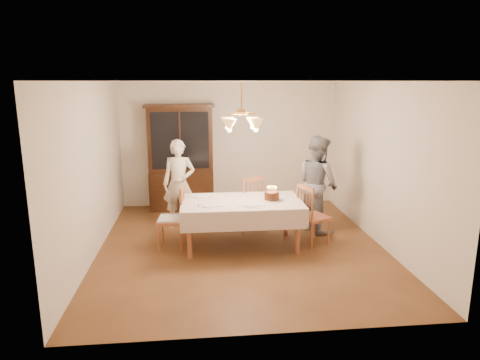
{
  "coord_description": "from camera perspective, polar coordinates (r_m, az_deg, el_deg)",
  "views": [
    {
      "loc": [
        -0.69,
        -6.47,
        2.59
      ],
      "look_at": [
        0.0,
        0.2,
        1.05
      ],
      "focal_mm": 32.0,
      "sensor_mm": 36.0,
      "label": 1
    }
  ],
  "objects": [
    {
      "name": "place_setting_far_left",
      "position": [
        7.05,
        -5.34,
        -2.13
      ],
      "size": [
        0.41,
        0.27,
        0.02
      ],
      "color": "white",
      "rests_on": "dining_table"
    },
    {
      "name": "chair_right_end",
      "position": [
        7.05,
        9.7,
        -5.0
      ],
      "size": [
        0.56,
        0.57,
        1.0
      ],
      "color": "brown",
      "rests_on": "ground"
    },
    {
      "name": "adult_in_grey",
      "position": [
        7.64,
        10.32,
        -0.48
      ],
      "size": [
        0.89,
        1.0,
        1.69
      ],
      "primitive_type": "imported",
      "rotation": [
        0.0,
        0.0,
        1.93
      ],
      "color": "slate",
      "rests_on": "ground"
    },
    {
      "name": "chair_left_end",
      "position": [
        6.88,
        -9.1,
        -5.32
      ],
      "size": [
        0.45,
        0.47,
        1.0
      ],
      "color": "brown",
      "rests_on": "ground"
    },
    {
      "name": "dining_table",
      "position": [
        6.78,
        0.17,
        -3.4
      ],
      "size": [
        1.9,
        1.1,
        0.76
      ],
      "color": "brown",
      "rests_on": "ground"
    },
    {
      "name": "china_hutch",
      "position": [
        8.87,
        -7.87,
        2.74
      ],
      "size": [
        1.38,
        0.54,
        2.16
      ],
      "color": "black",
      "rests_on": "ground"
    },
    {
      "name": "room_shell",
      "position": [
        6.59,
        0.18,
        4.12
      ],
      "size": [
        5.0,
        5.0,
        5.0
      ],
      "color": "white",
      "rests_on": "ground"
    },
    {
      "name": "chair_far_side",
      "position": [
        7.59,
        1.05,
        -3.51
      ],
      "size": [
        0.57,
        0.56,
        1.0
      ],
      "color": "brown",
      "rests_on": "ground"
    },
    {
      "name": "birthday_cake",
      "position": [
        6.78,
        4.25,
        -2.17
      ],
      "size": [
        0.3,
        0.3,
        0.22
      ],
      "color": "white",
      "rests_on": "dining_table"
    },
    {
      "name": "ground",
      "position": [
        7.0,
        0.17,
        -8.77
      ],
      "size": [
        5.0,
        5.0,
        0.0
      ],
      "primitive_type": "plane",
      "color": "#543118",
      "rests_on": "ground"
    },
    {
      "name": "place_setting_near_left",
      "position": [
        6.48,
        -4.01,
        -3.44
      ],
      "size": [
        0.37,
        0.23,
        0.02
      ],
      "color": "white",
      "rests_on": "dining_table"
    },
    {
      "name": "chandelier",
      "position": [
        6.54,
        0.18,
        7.55
      ],
      "size": [
        0.62,
        0.62,
        0.73
      ],
      "color": "#BF8C3F",
      "rests_on": "ground"
    },
    {
      "name": "place_setting_near_right",
      "position": [
        6.51,
        1.55,
        -3.35
      ],
      "size": [
        0.4,
        0.25,
        0.02
      ],
      "color": "white",
      "rests_on": "dining_table"
    },
    {
      "name": "elderly_woman",
      "position": [
        7.79,
        -8.14,
        -0.49
      ],
      "size": [
        0.63,
        0.46,
        1.6
      ],
      "primitive_type": "imported",
      "rotation": [
        0.0,
        0.0,
        -0.13
      ],
      "color": "beige",
      "rests_on": "ground"
    }
  ]
}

